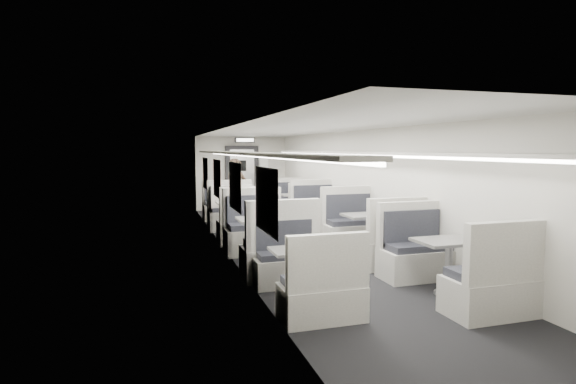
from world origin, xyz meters
TOP-DOWN VIEW (x-y plane):
  - room at (0.00, 0.00)m, footprint 3.24×12.24m
  - booth_left_a at (-1.00, 3.12)m, footprint 1.03×2.08m
  - booth_left_b at (-1.00, 1.45)m, footprint 1.12×2.28m
  - booth_left_c at (-1.00, -1.21)m, footprint 1.15×2.33m
  - booth_left_d at (-1.00, -3.17)m, footprint 0.98×1.98m
  - booth_right_a at (1.00, 3.20)m, footprint 1.04×2.12m
  - booth_right_b at (1.00, 0.88)m, footprint 1.13×2.30m
  - booth_right_c at (1.00, -1.18)m, footprint 1.11×2.25m
  - booth_right_d at (1.00, -3.54)m, footprint 1.08×2.20m
  - passenger at (-0.75, 2.87)m, footprint 0.75×0.63m
  - window_a at (-1.49, 3.40)m, footprint 0.02×1.18m
  - window_b at (-1.49, 1.20)m, footprint 0.02×1.18m
  - window_c at (-1.49, -1.00)m, footprint 0.02×1.18m
  - window_d at (-1.49, -3.20)m, footprint 0.02×1.18m
  - luggage_rack_left at (-1.24, -0.30)m, footprint 0.46×10.40m
  - luggage_rack_right at (1.24, -0.30)m, footprint 0.46×10.40m
  - vestibule_door at (0.00, 5.93)m, footprint 1.10×0.13m
  - exit_sign at (0.00, 5.44)m, footprint 0.62×0.12m
  - wall_notice at (0.75, 5.92)m, footprint 0.32×0.02m

SIDE VIEW (x-z plane):
  - booth_left_d at x=-1.00m, z-range -0.18..0.88m
  - booth_left_a at x=-1.00m, z-range -0.18..0.93m
  - booth_right_a at x=1.00m, z-range -0.19..0.95m
  - booth_right_d at x=1.00m, z-range -0.19..0.98m
  - booth_right_c at x=1.00m, z-range -0.20..1.00m
  - booth_left_b at x=-1.00m, z-range -0.20..1.02m
  - booth_right_b at x=1.00m, z-range -0.20..1.03m
  - booth_left_c at x=-1.00m, z-range -0.21..1.04m
  - passenger at x=-0.75m, z-range 0.00..1.75m
  - vestibule_door at x=0.00m, z-range -0.01..2.09m
  - room at x=0.00m, z-range -0.12..2.52m
  - window_a at x=-1.49m, z-range 0.93..1.77m
  - window_b at x=-1.49m, z-range 0.93..1.77m
  - window_c at x=-1.49m, z-range 0.93..1.77m
  - window_d at x=-1.49m, z-range 0.93..1.77m
  - wall_notice at x=0.75m, z-range 1.30..1.70m
  - luggage_rack_left at x=-1.24m, z-range 1.87..1.96m
  - luggage_rack_right at x=1.24m, z-range 1.87..1.96m
  - exit_sign at x=0.00m, z-range 2.20..2.36m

